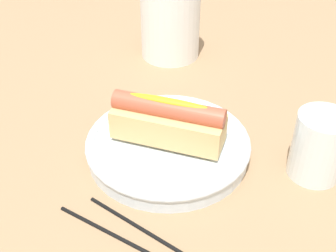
% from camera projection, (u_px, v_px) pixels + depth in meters
% --- Properties ---
extents(ground_plane, '(2.40, 2.40, 0.00)m').
position_uv_depth(ground_plane, '(165.00, 149.00, 0.62)').
color(ground_plane, '#9E7A56').
extents(serving_bowl, '(0.23, 0.23, 0.03)m').
position_uv_depth(serving_bowl, '(168.00, 145.00, 0.60)').
color(serving_bowl, silver).
rests_on(serving_bowl, ground_plane).
extents(hotdog_front, '(0.16, 0.07, 0.06)m').
position_uv_depth(hotdog_front, '(168.00, 121.00, 0.57)').
color(hotdog_front, '#DBB270').
rests_on(hotdog_front, serving_bowl).
extents(water_glass, '(0.07, 0.07, 0.09)m').
position_uv_depth(water_glass, '(318.00, 148.00, 0.55)').
color(water_glass, white).
rests_on(water_glass, ground_plane).
extents(paper_towel_roll, '(0.11, 0.11, 0.13)m').
position_uv_depth(paper_towel_roll, '(170.00, 23.00, 0.81)').
color(paper_towel_roll, white).
rests_on(paper_towel_roll, ground_plane).
extents(chopstick_near, '(0.20, 0.10, 0.01)m').
position_uv_depth(chopstick_near, '(163.00, 241.00, 0.48)').
color(chopstick_near, black).
rests_on(chopstick_near, ground_plane).
extents(chopstick_far, '(0.21, 0.09, 0.01)m').
position_uv_depth(chopstick_far, '(134.00, 246.00, 0.48)').
color(chopstick_far, black).
rests_on(chopstick_far, ground_plane).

